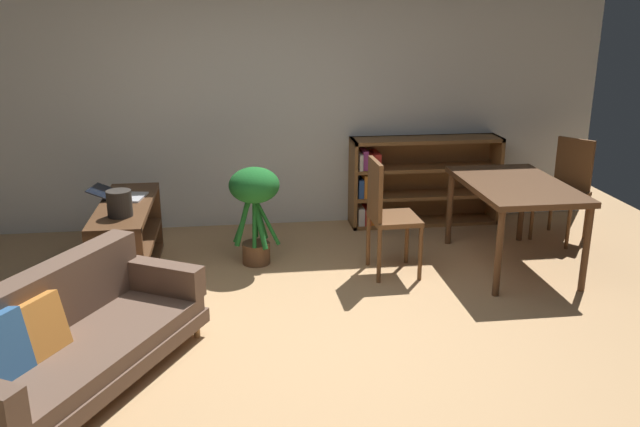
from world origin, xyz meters
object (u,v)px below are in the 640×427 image
object	(u,v)px
desk_speaker	(119,203)
potted_floor_plant	(255,198)
open_laptop	(120,195)
dining_chair_far	(567,185)
dining_chair_near	(386,211)
fabric_couch	(65,338)
dining_table	(515,191)
bookshelf	(415,181)
media_console	(128,240)

from	to	relation	value
desk_speaker	potted_floor_plant	world-z (taller)	potted_floor_plant
open_laptop	dining_chair_far	xyz separation A→B (m)	(4.19, 0.22, -0.12)
dining_chair_near	fabric_couch	bearing A→B (deg)	-147.03
potted_floor_plant	dining_chair_near	world-z (taller)	dining_chair_near
dining_table	dining_chair_near	world-z (taller)	dining_chair_near
potted_floor_plant	bookshelf	xyz separation A→B (m)	(1.71, 0.97, -0.16)
open_laptop	potted_floor_plant	bearing A→B (deg)	-3.95
fabric_couch	desk_speaker	xyz separation A→B (m)	(0.14, 1.41, 0.42)
media_console	open_laptop	bearing A→B (deg)	107.77
open_laptop	dining_chair_near	world-z (taller)	dining_chair_near
bookshelf	open_laptop	bearing A→B (deg)	-162.70
dining_chair_near	desk_speaker	bearing A→B (deg)	-177.96
fabric_couch	dining_chair_near	xyz separation A→B (m)	(2.30, 1.49, 0.25)
open_laptop	dining_table	size ratio (longest dim) A/B	0.38
dining_chair_far	bookshelf	size ratio (longest dim) A/B	0.63
media_console	bookshelf	distance (m)	3.00
fabric_couch	media_console	xyz separation A→B (m)	(0.12, 1.75, -0.01)
dining_chair_far	open_laptop	bearing A→B (deg)	-176.97
potted_floor_plant	dining_chair_near	distance (m)	1.15
desk_speaker	dining_chair_near	world-z (taller)	dining_chair_near
desk_speaker	bookshelf	size ratio (longest dim) A/B	0.13
dining_chair_near	dining_chair_far	world-z (taller)	dining_chair_near
desk_speaker	potted_floor_plant	xyz separation A→B (m)	(1.07, 0.45, -0.13)
media_console	dining_table	size ratio (longest dim) A/B	1.03
dining_table	bookshelf	size ratio (longest dim) A/B	0.85
open_laptop	bookshelf	size ratio (longest dim) A/B	0.32
open_laptop	media_console	bearing A→B (deg)	-72.23
dining_table	bookshelf	bearing A→B (deg)	111.85
potted_floor_plant	dining_table	xyz separation A→B (m)	(2.23, -0.34, 0.07)
media_console	desk_speaker	xyz separation A→B (m)	(0.02, -0.33, 0.43)
potted_floor_plant	desk_speaker	bearing A→B (deg)	-157.26
desk_speaker	bookshelf	bearing A→B (deg)	27.01
dining_chair_far	bookshelf	distance (m)	1.50
dining_chair_near	potted_floor_plant	bearing A→B (deg)	161.24
media_console	dining_chair_far	distance (m)	4.16
media_console	dining_chair_near	distance (m)	2.20
dining_chair_far	bookshelf	world-z (taller)	dining_chair_far
dining_chair_near	bookshelf	xyz separation A→B (m)	(0.62, 1.34, -0.11)
media_console	bookshelf	size ratio (longest dim) A/B	0.87
open_laptop	dining_table	xyz separation A→B (m)	(3.38, -0.42, 0.02)
open_laptop	desk_speaker	bearing A→B (deg)	-81.55
media_console	desk_speaker	distance (m)	0.54
media_console	open_laptop	size ratio (longest dim) A/B	2.72
open_laptop	desk_speaker	world-z (taller)	desk_speaker
dining_chair_near	dining_chair_far	bearing A→B (deg)	18.95
desk_speaker	dining_chair_far	distance (m)	4.19
fabric_couch	potted_floor_plant	xyz separation A→B (m)	(1.21, 1.86, 0.29)
desk_speaker	dining_chair_far	xyz separation A→B (m)	(4.11, 0.75, -0.20)
potted_floor_plant	fabric_couch	bearing A→B (deg)	-122.98
potted_floor_plant	bookshelf	world-z (taller)	bookshelf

